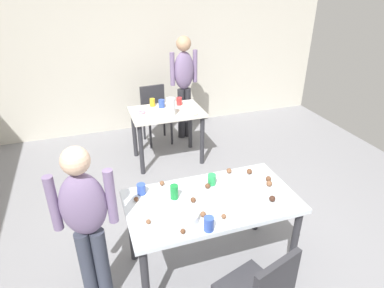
{
  "coord_description": "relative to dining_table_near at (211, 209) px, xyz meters",
  "views": [
    {
      "loc": [
        -0.93,
        -2.14,
        2.39
      ],
      "look_at": [
        -0.01,
        0.59,
        0.9
      ],
      "focal_mm": 30.97,
      "sensor_mm": 36.0,
      "label": 1
    }
  ],
  "objects": [
    {
      "name": "ground_plane",
      "position": [
        0.08,
        0.12,
        -0.66
      ],
      "size": [
        6.4,
        6.4,
        0.0
      ],
      "primitive_type": "plane",
      "color": "gray"
    },
    {
      "name": "cake_ball_9",
      "position": [
        0.3,
        0.32,
        0.12
      ],
      "size": [
        0.05,
        0.05,
        0.05
      ],
      "primitive_type": "sphere",
      "color": "brown",
      "rests_on": "dining_table_near"
    },
    {
      "name": "dining_table_far",
      "position": [
        0.15,
        2.02,
        -0.04
      ],
      "size": [
        0.96,
        0.63,
        0.75
      ],
      "color": "silver",
      "rests_on": "ground_plane"
    },
    {
      "name": "cup_far_1",
      "position": [
        0.38,
        2.17,
        0.15
      ],
      "size": [
        0.08,
        0.08,
        0.11
      ],
      "primitive_type": "cylinder",
      "color": "red",
      "rests_on": "dining_table_far"
    },
    {
      "name": "wall_back",
      "position": [
        0.08,
        3.32,
        0.64
      ],
      "size": [
        6.4,
        0.1,
        2.6
      ],
      "primitive_type": "cube",
      "color": "beige",
      "rests_on": "ground_plane"
    },
    {
      "name": "person_girl_near",
      "position": [
        -0.98,
        -0.04,
        0.18
      ],
      "size": [
        0.46,
        0.24,
        1.42
      ],
      "color": "#383D4C",
      "rests_on": "ground_plane"
    },
    {
      "name": "dining_table_near",
      "position": [
        0.0,
        0.0,
        0.0
      ],
      "size": [
        1.39,
        0.75,
        0.75
      ],
      "color": "silver",
      "rests_on": "ground_plane"
    },
    {
      "name": "donut_far_1",
      "position": [
        -0.18,
        2.04,
        0.11
      ],
      "size": [
        0.1,
        0.1,
        0.03
      ],
      "primitive_type": "torus",
      "color": "pink",
      "rests_on": "dining_table_far"
    },
    {
      "name": "cake_ball_10",
      "position": [
        0.54,
        0.02,
        0.12
      ],
      "size": [
        0.05,
        0.05,
        0.05
      ],
      "primitive_type": "sphere",
      "color": "brown",
      "rests_on": "dining_table_near"
    },
    {
      "name": "cake_ball_3",
      "position": [
        0.03,
        0.16,
        0.12
      ],
      "size": [
        0.05,
        0.05,
        0.05
      ],
      "primitive_type": "sphere",
      "color": "brown",
      "rests_on": "dining_table_near"
    },
    {
      "name": "cake_ball_8",
      "position": [
        0.57,
        0.09,
        0.12
      ],
      "size": [
        0.05,
        0.05,
        0.05
      ],
      "primitive_type": "sphere",
      "color": "brown",
      "rests_on": "dining_table_near"
    },
    {
      "name": "cup_far_2",
      "position": [
        0.12,
        2.16,
        0.15
      ],
      "size": [
        0.09,
        0.09,
        0.11
      ],
      "primitive_type": "cylinder",
      "color": "#3351B2",
      "rests_on": "dining_table_far"
    },
    {
      "name": "mixing_bowl",
      "position": [
        -0.28,
        -0.19,
        0.13
      ],
      "size": [
        0.19,
        0.19,
        0.07
      ],
      "primitive_type": "cylinder",
      "color": "white",
      "rests_on": "dining_table_near"
    },
    {
      "name": "donut_far_0",
      "position": [
        0.45,
        1.76,
        0.11
      ],
      "size": [
        0.12,
        0.12,
        0.04
      ],
      "primitive_type": "torus",
      "color": "white",
      "rests_on": "dining_table_far"
    },
    {
      "name": "cup_near_0",
      "position": [
        -0.15,
        -0.33,
        0.15
      ],
      "size": [
        0.07,
        0.07,
        0.11
      ],
      "primitive_type": "cylinder",
      "color": "#3351B2",
      "rests_on": "dining_table_near"
    },
    {
      "name": "cake_ball_7",
      "position": [
        -0.15,
        0.01,
        0.12
      ],
      "size": [
        0.04,
        0.04,
        0.04
      ],
      "primitive_type": "sphere",
      "color": "brown",
      "rests_on": "dining_table_near"
    },
    {
      "name": "cake_ball_6",
      "position": [
        -0.55,
        -0.12,
        0.11
      ],
      "size": [
        0.04,
        0.04,
        0.04
      ],
      "primitive_type": "sphere",
      "color": "brown",
      "rests_on": "dining_table_near"
    },
    {
      "name": "cake_ball_1",
      "position": [
        0.45,
        -0.18,
        0.12
      ],
      "size": [
        0.05,
        0.05,
        0.05
      ],
      "primitive_type": "sphere",
      "color": "#3D2319",
      "rests_on": "dining_table_near"
    },
    {
      "name": "chair_far_table",
      "position": [
        0.14,
        2.69,
        -0.16
      ],
      "size": [
        0.44,
        0.44,
        0.87
      ],
      "color": "#2D2D33",
      "rests_on": "ground_plane"
    },
    {
      "name": "cake_ball_5",
      "position": [
        -0.59,
        0.17,
        0.11
      ],
      "size": [
        0.04,
        0.04,
        0.04
      ],
      "primitive_type": "sphere",
      "color": "brown",
      "rests_on": "dining_table_near"
    },
    {
      "name": "cup_far_0",
      "position": [
        0.01,
        2.25,
        0.15
      ],
      "size": [
        0.07,
        0.07,
        0.11
      ],
      "primitive_type": "cylinder",
      "color": "yellow",
      "rests_on": "dining_table_far"
    },
    {
      "name": "soda_can",
      "position": [
        -0.28,
        0.11,
        0.15
      ],
      "size": [
        0.07,
        0.07,
        0.12
      ],
      "primitive_type": "cylinder",
      "color": "#198438",
      "rests_on": "dining_table_near"
    },
    {
      "name": "cake_ball_12",
      "position": [
        -0.33,
        0.33,
        0.12
      ],
      "size": [
        0.04,
        0.04,
        0.04
      ],
      "primitive_type": "sphere",
      "color": "brown",
      "rests_on": "dining_table_near"
    },
    {
      "name": "pitcher_far",
      "position": [
        0.17,
        1.85,
        0.21
      ],
      "size": [
        0.12,
        0.12,
        0.23
      ],
      "primitive_type": "cylinder",
      "color": "white",
      "rests_on": "dining_table_far"
    },
    {
      "name": "cake_ball_0",
      "position": [
        0.47,
        0.25,
        0.12
      ],
      "size": [
        0.05,
        0.05,
        0.05
      ],
      "primitive_type": "sphere",
      "color": "brown",
      "rests_on": "dining_table_near"
    },
    {
      "name": "cake_ball_11",
      "position": [
        -0.34,
        -0.3,
        0.11
      ],
      "size": [
        0.04,
        0.04,
        0.04
      ],
      "primitive_type": "sphere",
      "color": "brown",
      "rests_on": "dining_table_near"
    },
    {
      "name": "person_adult_far",
      "position": [
        0.61,
        2.67,
        0.31
      ],
      "size": [
        0.46,
        0.25,
        1.6
      ],
      "color": "#28282D",
      "rests_on": "ground_plane"
    },
    {
      "name": "cake_ball_2",
      "position": [
        -0.14,
        -0.18,
        0.12
      ],
      "size": [
        0.05,
        0.05,
        0.05
      ],
      "primitive_type": "sphere",
      "color": "brown",
      "rests_on": "dining_table_near"
    },
    {
      "name": "fork_near",
      "position": [
        0.14,
        0.06,
        0.1
      ],
      "size": [
        0.17,
        0.02,
        0.01
      ],
      "primitive_type": "cube",
      "color": "silver",
      "rests_on": "dining_table_near"
    },
    {
      "name": "cup_near_2",
      "position": [
        -0.53,
        0.26,
        0.14
      ],
      "size": [
        0.07,
        0.07,
        0.09
      ],
      "primitive_type": "cylinder",
      "color": "#3351B2",
      "rests_on": "dining_table_near"
    },
    {
      "name": "donut_far_2",
      "position": [
        0.41,
        2.03,
        0.11
      ],
      "size": [
        0.12,
        0.12,
        0.03
      ],
      "primitive_type": "torus",
      "color": "white",
      "rests_on": "dining_table_far"
    },
    {
      "name": "cake_ball_4",
      "position": [
        -0.0,
        -0.25,
        0.11
      ],
      "size": [
        0.04,
        0.04,
        0.04
      ],
      "primitive_type": "sphere",
      "color": "brown",
      "rests_on": "dining_table_near"
    },
    {
      "name": "cup_near_1",
      "position": [
        0.08,
        0.2,
        0.14
      ],
      "size": [
        0.07,
        0.07,
        0.1
      ],
      "primitive_type": "cylinder",
      "color": "green",
      "rests_on": "dining_table_near"
    }
  ]
}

